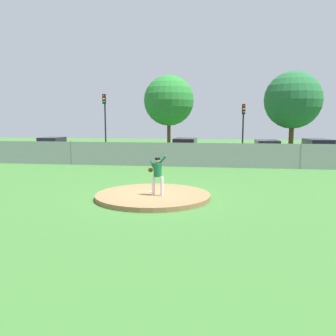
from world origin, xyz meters
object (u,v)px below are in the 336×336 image
parked_car_navy (317,151)px  parked_car_red (185,150)px  traffic_light_far (243,120)px  baseball (151,192)px  traffic_cone_orange (288,156)px  traffic_light_near (105,114)px  pitcher_youth (157,172)px  parked_car_silver (267,151)px  parked_car_white (52,148)px

parked_car_navy → parked_car_red: (-10.29, -0.53, 0.01)m
traffic_light_far → parked_car_navy: bearing=-35.2°
baseball → traffic_light_far: (4.83, 18.35, 2.96)m
parked_car_navy → traffic_cone_orange: 2.51m
traffic_light_near → traffic_light_far: size_ratio=1.22×
parked_car_red → traffic_light_far: size_ratio=1.00×
pitcher_youth → parked_car_silver: pitcher_youth is taller
baseball → parked_car_red: bearing=89.9°
traffic_light_far → pitcher_youth: bearing=-103.3°
parked_car_white → traffic_cone_orange: 20.28m
parked_car_silver → traffic_cone_orange: (1.95, 1.71, -0.54)m
parked_car_red → traffic_light_near: bearing=151.5°
parked_car_navy → traffic_light_near: 19.10m
parked_car_navy → traffic_light_near: size_ratio=0.86×
pitcher_youth → parked_car_white: (-12.19, 15.26, -0.33)m
parked_car_white → parked_car_red: parked_car_red is taller
parked_car_red → parked_car_navy: bearing=3.0°
parked_car_silver → traffic_light_near: 15.46m
parked_car_navy → parked_car_white: bearing=179.1°
traffic_light_far → traffic_cone_orange: bearing=-33.1°
pitcher_youth → traffic_light_far: bearing=76.7°
parked_car_red → traffic_light_far: (4.80, 4.41, 2.34)m
parked_car_white → parked_car_red: size_ratio=0.91×
traffic_cone_orange → parked_car_white: bearing=-176.6°
pitcher_youth → parked_car_white: pitcher_youth is taller
parked_car_white → traffic_light_far: size_ratio=0.91×
parked_car_white → traffic_light_far: (16.65, 3.54, 2.37)m
parked_car_navy → parked_car_white: 22.14m
parked_car_navy → parked_car_white: size_ratio=1.16×
parked_car_navy → parked_car_silver: parked_car_navy is taller
parked_car_red → traffic_cone_orange: bearing=13.9°
parked_car_red → traffic_cone_orange: 8.66m
parked_car_silver → traffic_light_near: traffic_light_near is taller
baseball → traffic_cone_orange: size_ratio=0.13×
parked_car_white → parked_car_silver: size_ratio=0.88×
parked_car_silver → traffic_light_far: size_ratio=1.03×
baseball → parked_car_silver: 15.70m
pitcher_youth → parked_car_red: pitcher_youth is taller
traffic_light_far → parked_car_white: bearing=-168.0°
traffic_light_near → baseball: bearing=-66.1°
pitcher_youth → parked_car_navy: size_ratio=0.34×
traffic_cone_orange → parked_car_silver: bearing=-138.7°
parked_car_navy → baseball: bearing=-125.5°
traffic_light_near → parked_car_red: bearing=-28.5°
pitcher_youth → parked_car_silver: 15.96m
baseball → traffic_light_far: traffic_light_far is taller
parked_car_red → baseball: bearing=-90.1°
pitcher_youth → parked_car_navy: 17.94m
baseball → pitcher_youth: bearing=-50.9°
pitcher_youth → parked_car_red: (-0.34, 14.39, -0.29)m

